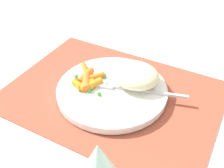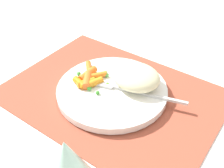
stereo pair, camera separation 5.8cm
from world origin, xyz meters
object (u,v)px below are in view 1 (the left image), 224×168
(rice_mound, at_px, (135,75))
(fork, at_px, (130,89))
(plate, at_px, (112,90))
(carrot_portion, at_px, (87,80))

(rice_mound, relative_size, fork, 0.53)
(plate, xyz_separation_m, rice_mound, (-0.04, -0.04, 0.03))
(fork, bearing_deg, carrot_portion, 11.89)
(rice_mound, relative_size, carrot_portion, 1.19)
(plate, relative_size, rice_mound, 2.28)
(plate, bearing_deg, fork, -164.16)
(plate, distance_m, carrot_portion, 0.06)
(carrot_portion, bearing_deg, rice_mound, -153.05)
(plate, relative_size, fork, 1.20)
(rice_mound, bearing_deg, carrot_portion, 26.95)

